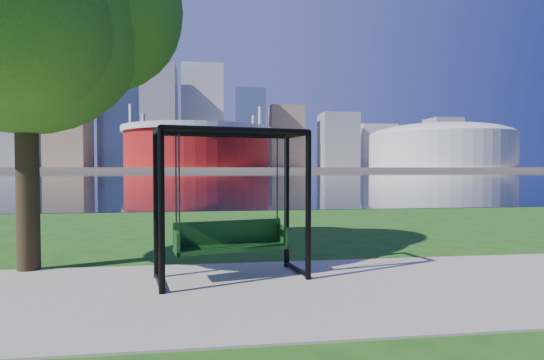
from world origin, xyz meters
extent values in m
plane|color=#1E5114|center=(0.00, 0.00, 0.00)|extent=(900.00, 900.00, 0.00)
cube|color=#9E937F|center=(0.00, -0.50, 0.01)|extent=(120.00, 4.00, 0.03)
cube|color=black|center=(0.00, 102.00, 0.01)|extent=(900.00, 180.00, 0.02)
cube|color=#937F60|center=(0.00, 306.00, 1.00)|extent=(900.00, 228.00, 2.00)
cylinder|color=maroon|center=(-10.00, 235.00, 13.00)|extent=(80.00, 80.00, 22.00)
cylinder|color=silver|center=(-10.00, 235.00, 22.50)|extent=(83.00, 83.00, 3.00)
cylinder|color=silver|center=(22.91, 254.00, 18.00)|extent=(2.00, 2.00, 32.00)
cylinder|color=silver|center=(-42.91, 254.00, 18.00)|extent=(2.00, 2.00, 32.00)
cylinder|color=silver|center=(-42.91, 216.00, 18.00)|extent=(2.00, 2.00, 32.00)
cylinder|color=silver|center=(22.91, 216.00, 18.00)|extent=(2.00, 2.00, 32.00)
cylinder|color=beige|center=(135.00, 235.00, 12.00)|extent=(84.00, 84.00, 20.00)
ellipsoid|color=beige|center=(135.00, 235.00, 21.00)|extent=(84.00, 84.00, 15.12)
cube|color=gray|center=(-140.00, 310.00, 33.00)|extent=(28.00, 28.00, 62.00)
cube|color=#998466|center=(-100.00, 300.00, 46.00)|extent=(26.00, 26.00, 88.00)
cube|color=slate|center=(-70.00, 325.00, 49.50)|extent=(30.00, 24.00, 95.00)
cube|color=gray|center=(-40.00, 305.00, 38.00)|extent=(24.00, 24.00, 72.00)
cube|color=silver|center=(-10.00, 335.00, 42.00)|extent=(32.00, 28.00, 80.00)
cube|color=slate|center=(25.00, 310.00, 31.00)|extent=(22.00, 22.00, 58.00)
cube|color=#998466|center=(55.00, 325.00, 26.00)|extent=(26.00, 26.00, 48.00)
cube|color=gray|center=(95.00, 315.00, 23.00)|extent=(28.00, 24.00, 42.00)
cube|color=silver|center=(135.00, 340.00, 20.00)|extent=(30.00, 26.00, 36.00)
cube|color=gray|center=(185.00, 320.00, 22.00)|extent=(24.00, 24.00, 40.00)
cube|color=#998466|center=(225.00, 335.00, 18.00)|extent=(26.00, 26.00, 32.00)
sphere|color=#998466|center=(-100.00, 300.00, 93.50)|extent=(10.00, 10.00, 10.00)
cylinder|color=black|center=(-1.70, -0.43, 1.28)|extent=(0.12, 0.12, 2.57)
cylinder|color=black|center=(0.71, 0.08, 1.28)|extent=(0.12, 0.12, 2.57)
cylinder|color=black|center=(-1.91, 0.55, 1.28)|extent=(0.12, 0.12, 2.57)
cylinder|color=black|center=(0.50, 1.06, 1.28)|extent=(0.12, 0.12, 2.57)
cylinder|color=black|center=(-0.50, -0.18, 2.57)|extent=(2.42, 0.61, 0.10)
cylinder|color=black|center=(-0.70, 0.80, 2.57)|extent=(2.42, 0.61, 0.10)
cylinder|color=black|center=(-1.80, 0.06, 2.57)|extent=(0.31, 1.00, 0.10)
cylinder|color=black|center=(-1.80, 0.06, 0.09)|extent=(0.29, 1.00, 0.08)
cylinder|color=black|center=(0.60, 0.57, 2.57)|extent=(0.31, 1.00, 0.10)
cylinder|color=black|center=(0.60, 0.57, 0.09)|extent=(0.29, 1.00, 0.08)
cube|color=black|center=(-0.60, 0.31, 0.56)|extent=(2.02, 0.90, 0.07)
cube|color=black|center=(-0.65, 0.52, 0.80)|extent=(1.92, 0.46, 0.42)
cube|color=black|center=(-1.52, 0.12, 0.71)|extent=(0.16, 0.50, 0.38)
cube|color=black|center=(0.32, 0.51, 0.71)|extent=(0.16, 0.50, 0.38)
cylinder|color=#2B2B30|center=(-1.46, -0.08, 1.70)|extent=(0.03, 0.03, 1.62)
cylinder|color=#2B2B30|center=(0.34, 0.30, 1.70)|extent=(0.03, 0.03, 1.62)
cylinder|color=#2B2B30|center=(-1.54, 0.32, 1.70)|extent=(0.03, 0.03, 1.62)
cylinder|color=#2B2B30|center=(0.26, 0.71, 1.70)|extent=(0.03, 0.03, 1.62)
cylinder|color=black|center=(-4.39, 1.48, 2.03)|extent=(0.41, 0.41, 4.06)
sphere|color=#335B1A|center=(-4.39, 1.48, 4.80)|extent=(4.43, 4.43, 4.43)
sphere|color=#335B1A|center=(-3.19, 2.04, 5.17)|extent=(3.32, 3.32, 3.32)
sphere|color=#335B1A|center=(-4.02, 0.47, 4.34)|extent=(2.95, 2.95, 2.95)
camera|label=1|loc=(-0.89, -7.05, 1.96)|focal=28.00mm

